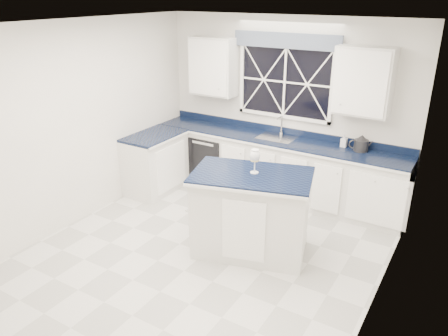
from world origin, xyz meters
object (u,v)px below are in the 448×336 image
Objects in this scene: wine_glass at (255,157)px; soap_bottle at (344,141)px; dishwasher at (214,158)px; faucet at (281,125)px; kettle at (361,144)px; island at (251,213)px.

wine_glass reaches higher than soap_bottle.
dishwasher is 2.72× the size of faucet.
kettle is at bearing -10.30° from soap_bottle.
faucet reaches higher than dishwasher.
dishwasher is 2.19m from soap_bottle.
soap_bottle reaches higher than dishwasher.
island reaches higher than dishwasher.
island is at bearing -46.01° from dishwasher.
faucet reaches higher than kettle.
kettle is 1.06× the size of wine_glass.
island is 5.10× the size of kettle.
dishwasher is 2.44m from kettle.
soap_bottle is (2.10, 0.16, 0.62)m from dishwasher.
faucet is 1.94m from island.
dishwasher is 4.51× the size of soap_bottle.
kettle is 1.86m from wine_glass.
soap_bottle is at bearing 72.39° from wine_glass.
wine_glass reaches higher than island.
dishwasher is at bearing 118.00° from island.
wine_glass is 1.59× the size of soap_bottle.
faucet is 1.00m from soap_bottle.
dishwasher is 0.52× the size of island.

